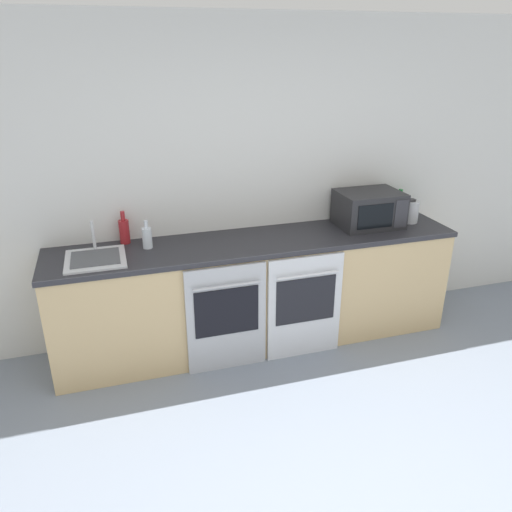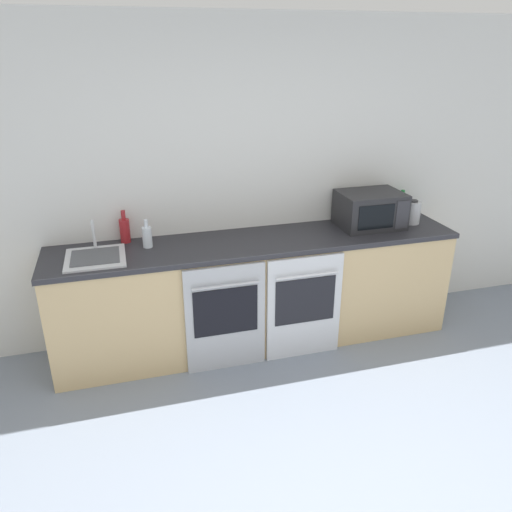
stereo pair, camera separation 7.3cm
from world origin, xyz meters
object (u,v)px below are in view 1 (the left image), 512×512
(bottle_red, at_px, (124,231))
(oven_right, at_px, (305,306))
(microwave, at_px, (369,209))
(bottle_clear, at_px, (147,237))
(kettle, at_px, (410,211))
(sink, at_px, (95,258))
(oven_left, at_px, (227,318))
(bottle_green, at_px, (399,205))

(bottle_red, bearing_deg, oven_right, -23.25)
(oven_right, distance_m, bottle_red, 1.54)
(microwave, xyz_separation_m, bottle_red, (-2.02, 0.18, -0.05))
(microwave, height_order, bottle_clear, microwave)
(bottle_clear, bearing_deg, bottle_red, 135.67)
(kettle, bearing_deg, bottle_clear, 178.73)
(oven_right, distance_m, sink, 1.64)
(oven_right, bearing_deg, sink, 169.53)
(oven_left, bearing_deg, microwave, 15.78)
(microwave, bearing_deg, bottle_clear, 179.27)
(oven_right, xyz_separation_m, bottle_red, (-1.31, 0.56, 0.58))
(microwave, distance_m, bottle_green, 0.43)
(bottle_clear, height_order, sink, sink)
(oven_left, distance_m, bottle_clear, 0.86)
(oven_left, height_order, kettle, kettle)
(oven_left, distance_m, sink, 1.06)
(oven_left, height_order, sink, sink)
(microwave, relative_size, sink, 1.21)
(bottle_green, xyz_separation_m, sink, (-2.65, -0.26, -0.08))
(oven_right, height_order, sink, sink)
(bottle_red, relative_size, sink, 0.59)
(oven_right, height_order, bottle_green, bottle_green)
(bottle_green, distance_m, bottle_clear, 2.26)
(bottle_clear, bearing_deg, kettle, -1.27)
(oven_right, relative_size, bottle_green, 3.57)
(oven_left, height_order, microwave, microwave)
(bottle_clear, bearing_deg, oven_right, -19.49)
(oven_left, xyz_separation_m, bottle_red, (-0.67, 0.56, 0.58))
(kettle, bearing_deg, oven_right, -162.18)
(oven_right, bearing_deg, microwave, 28.14)
(microwave, relative_size, kettle, 2.57)
(oven_left, height_order, bottle_clear, bottle_clear)
(bottle_green, height_order, sink, bottle_green)
(sink, bearing_deg, bottle_clear, 17.63)
(bottle_clear, xyz_separation_m, sink, (-0.39, -0.12, -0.07))
(bottle_red, bearing_deg, bottle_clear, -44.33)
(microwave, height_order, kettle, microwave)
(oven_right, xyz_separation_m, bottle_clear, (-1.15, 0.41, 0.57))
(bottle_green, xyz_separation_m, bottle_clear, (-2.26, -0.13, -0.01))
(oven_right, distance_m, bottle_clear, 1.34)
(oven_right, relative_size, bottle_red, 3.38)
(bottle_clear, relative_size, kettle, 1.07)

